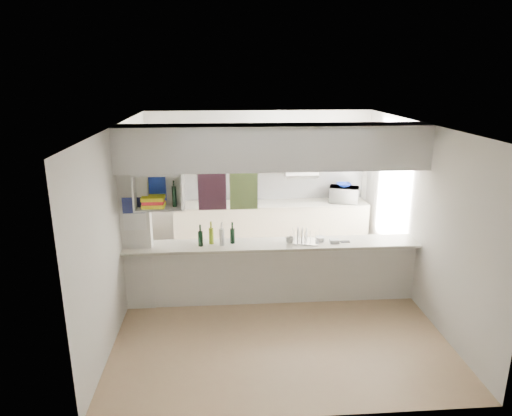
{
  "coord_description": "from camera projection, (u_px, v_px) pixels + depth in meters",
  "views": [
    {
      "loc": [
        -0.69,
        -6.08,
        3.26
      ],
      "look_at": [
        -0.2,
        0.5,
        1.3
      ],
      "focal_mm": 32.0,
      "sensor_mm": 36.0,
      "label": 1
    }
  ],
  "objects": [
    {
      "name": "wall_left",
      "position": [
        121.0,
        221.0,
        6.27
      ],
      "size": [
        0.0,
        4.8,
        4.8
      ],
      "primitive_type": "plane",
      "rotation": [
        1.57,
        0.0,
        1.57
      ],
      "color": "silver",
      "rests_on": "floor"
    },
    {
      "name": "knife_block",
      "position": [
        247.0,
        197.0,
        8.56
      ],
      "size": [
        0.1,
        0.08,
        0.2
      ],
      "primitive_type": "cube",
      "rotation": [
        0.0,
        0.0,
        0.03
      ],
      "color": "brown",
      "rests_on": "bench_top"
    },
    {
      "name": "dish_rack",
      "position": [
        305.0,
        236.0,
        6.55
      ],
      "size": [
        0.48,
        0.4,
        0.22
      ],
      "rotation": [
        0.0,
        0.0,
        -0.25
      ],
      "color": "silver",
      "rests_on": "breakfast_bar"
    },
    {
      "name": "bowl",
      "position": [
        344.0,
        185.0,
        8.52
      ],
      "size": [
        0.27,
        0.27,
        0.07
      ],
      "primitive_type": "imported",
      "color": "navy",
      "rests_on": "microwave"
    },
    {
      "name": "cup",
      "position": [
        290.0,
        240.0,
        6.48
      ],
      "size": [
        0.13,
        0.13,
        0.09
      ],
      "primitive_type": "imported",
      "rotation": [
        0.0,
        0.0,
        -0.12
      ],
      "color": "white",
      "rests_on": "dish_rack"
    },
    {
      "name": "plastic_tubs",
      "position": [
        326.0,
        240.0,
        6.57
      ],
      "size": [
        0.49,
        0.21,
        0.07
      ],
      "color": "silver",
      "rests_on": "breakfast_bar"
    },
    {
      "name": "utensil_jar",
      "position": [
        233.0,
        199.0,
        8.52
      ],
      "size": [
        0.1,
        0.1,
        0.14
      ],
      "primitive_type": "cylinder",
      "color": "black",
      "rests_on": "bench_top"
    },
    {
      "name": "ceiling",
      "position": [
        274.0,
        125.0,
        6.05
      ],
      "size": [
        4.8,
        4.8,
        0.0
      ],
      "primitive_type": "plane",
      "color": "white",
      "rests_on": "wall_back"
    },
    {
      "name": "wall_right",
      "position": [
        418.0,
        215.0,
        6.56
      ],
      "size": [
        0.0,
        4.8,
        4.8
      ],
      "primitive_type": "plane",
      "rotation": [
        1.57,
        0.0,
        -1.57
      ],
      "color": "silver",
      "rests_on": "floor"
    },
    {
      "name": "floor",
      "position": [
        272.0,
        301.0,
        6.78
      ],
      "size": [
        4.8,
        4.8,
        0.0
      ],
      "primitive_type": "plane",
      "color": "tan",
      "rests_on": "ground"
    },
    {
      "name": "cubby_shelf",
      "position": [
        158.0,
        193.0,
        6.13
      ],
      "size": [
        0.65,
        0.35,
        0.5
      ],
      "color": "white",
      "rests_on": "bulkhead"
    },
    {
      "name": "servery_partition",
      "position": [
        261.0,
        193.0,
        6.3
      ],
      "size": [
        4.2,
        0.5,
        2.6
      ],
      "color": "silver",
      "rests_on": "floor"
    },
    {
      "name": "wall_back",
      "position": [
        259.0,
        180.0,
        8.71
      ],
      "size": [
        4.2,
        0.0,
        4.2
      ],
      "primitive_type": "plane",
      "rotation": [
        1.57,
        0.0,
        0.0
      ],
      "color": "silver",
      "rests_on": "floor"
    },
    {
      "name": "kitchen_run",
      "position": [
        269.0,
        207.0,
        8.61
      ],
      "size": [
        3.6,
        0.63,
        2.24
      ],
      "color": "beige",
      "rests_on": "floor"
    },
    {
      "name": "microwave",
      "position": [
        344.0,
        195.0,
        8.55
      ],
      "size": [
        0.62,
        0.51,
        0.29
      ],
      "primitive_type": "imported",
      "rotation": [
        0.0,
        0.0,
        2.83
      ],
      "color": "white",
      "rests_on": "bench_top"
    },
    {
      "name": "wine_bottles",
      "position": [
        217.0,
        236.0,
        6.44
      ],
      "size": [
        0.52,
        0.15,
        0.34
      ],
      "color": "black",
      "rests_on": "breakfast_bar"
    }
  ]
}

